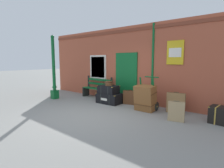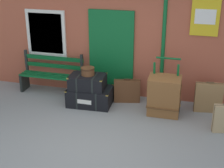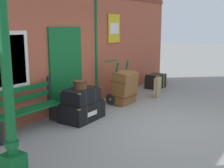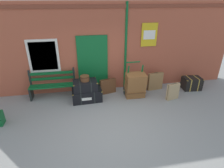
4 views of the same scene
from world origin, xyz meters
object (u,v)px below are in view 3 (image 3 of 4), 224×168
(large_brown_trunk, at_px, (125,87))
(suitcase_caramel, at_px, (129,84))
(porters_trolley, at_px, (119,93))
(platform_bench, at_px, (26,110))
(steamer_trunk_base, at_px, (82,111))
(lamp_post, at_px, (9,105))
(steamer_trunk_middle, at_px, (81,96))
(round_hatbox, at_px, (80,84))
(suitcase_olive, at_px, (158,87))
(suitcase_charcoal, at_px, (91,98))
(corner_trunk, at_px, (156,81))

(large_brown_trunk, xyz_separation_m, suitcase_caramel, (0.94, 0.42, -0.12))
(suitcase_caramel, bearing_deg, porters_trolley, -165.20)
(platform_bench, distance_m, steamer_trunk_base, 1.28)
(lamp_post, distance_m, steamer_trunk_middle, 2.73)
(steamer_trunk_middle, height_order, porters_trolley, porters_trolley)
(steamer_trunk_base, height_order, porters_trolley, porters_trolley)
(round_hatbox, xyz_separation_m, large_brown_trunk, (1.75, -0.08, -0.38))
(lamp_post, distance_m, platform_bench, 2.10)
(platform_bench, height_order, steamer_trunk_base, platform_bench)
(platform_bench, relative_size, suitcase_olive, 2.57)
(steamer_trunk_middle, distance_m, suitcase_charcoal, 0.98)
(suitcase_charcoal, bearing_deg, platform_bench, 176.85)
(porters_trolley, bearing_deg, steamer_trunk_base, -176.83)
(lamp_post, bearing_deg, suitcase_charcoal, 21.48)
(large_brown_trunk, bearing_deg, platform_bench, 169.09)
(lamp_post, distance_m, round_hatbox, 2.71)
(suitcase_caramel, xyz_separation_m, corner_trunk, (1.43, -0.21, -0.10))
(platform_bench, distance_m, suitcase_charcoal, 1.98)
(steamer_trunk_base, distance_m, large_brown_trunk, 1.74)
(suitcase_charcoal, height_order, suitcase_caramel, suitcase_caramel)
(suitcase_olive, distance_m, suitcase_charcoal, 2.34)
(suitcase_caramel, bearing_deg, platform_bench, 178.00)
(suitcase_caramel, bearing_deg, lamp_post, -166.04)
(large_brown_trunk, relative_size, suitcase_charcoal, 1.48)
(steamer_trunk_middle, height_order, corner_trunk, steamer_trunk_middle)
(lamp_post, height_order, porters_trolley, lamp_post)
(steamer_trunk_base, distance_m, steamer_trunk_middle, 0.37)
(steamer_trunk_base, xyz_separation_m, suitcase_caramel, (2.66, 0.34, 0.13))
(lamp_post, height_order, large_brown_trunk, lamp_post)
(steamer_trunk_base, relative_size, suitcase_caramel, 1.43)
(steamer_trunk_base, bearing_deg, round_hatbox, -176.04)
(lamp_post, height_order, round_hatbox, lamp_post)
(porters_trolley, height_order, suitcase_caramel, porters_trolley)
(steamer_trunk_middle, bearing_deg, round_hatbox, 74.51)
(suitcase_caramel, distance_m, corner_trunk, 1.45)
(suitcase_olive, relative_size, corner_trunk, 0.86)
(suitcase_olive, bearing_deg, corner_trunk, 28.80)
(corner_trunk, bearing_deg, large_brown_trunk, -174.94)
(large_brown_trunk, bearing_deg, suitcase_caramel, 24.32)
(suitcase_caramel, relative_size, corner_trunk, 1.01)
(platform_bench, height_order, corner_trunk, platform_bench)
(lamp_post, height_order, steamer_trunk_base, lamp_post)
(porters_trolley, bearing_deg, platform_bench, 172.48)
(porters_trolley, relative_size, large_brown_trunk, 1.29)
(suitcase_charcoal, bearing_deg, porters_trolley, -16.54)
(suitcase_caramel, bearing_deg, large_brown_trunk, -155.68)
(large_brown_trunk, distance_m, suitcase_charcoal, 1.04)
(platform_bench, xyz_separation_m, large_brown_trunk, (2.89, -0.56, 0.02))
(suitcase_olive, bearing_deg, round_hatbox, 171.00)
(platform_bench, relative_size, corner_trunk, 2.21)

